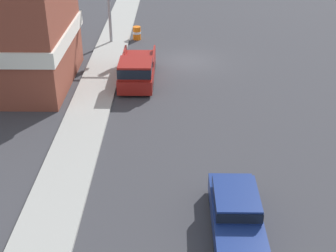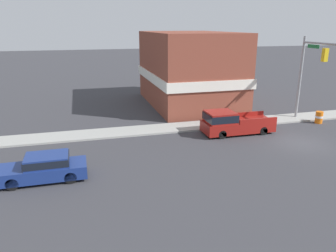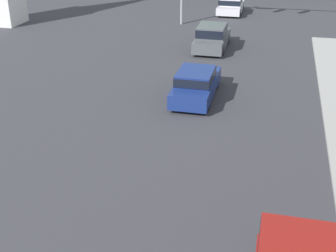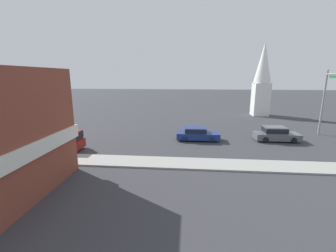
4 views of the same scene
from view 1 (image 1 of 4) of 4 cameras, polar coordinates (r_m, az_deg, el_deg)
ground_plane at (r=33.40m, az=2.36°, el=7.89°), size 200.00×200.00×0.00m
sidewalk_curb at (r=33.70m, az=-7.47°, el=7.99°), size 2.40×60.00×0.14m
car_lead at (r=17.98m, az=8.28°, el=-10.15°), size 1.79×4.69×1.46m
pickup_truck_parked at (r=29.53m, az=-3.81°, el=6.84°), size 2.09×5.57×1.85m
construction_barrel at (r=37.80m, az=-3.82°, el=11.25°), size 0.64×0.64×1.04m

